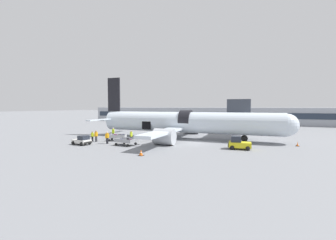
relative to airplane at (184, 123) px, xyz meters
name	(u,v)px	position (x,y,z in m)	size (l,w,h in m)	color
ground_plane	(193,143)	(2.78, -3.97, -2.74)	(500.00, 500.00, 0.00)	slate
terminal_strip	(228,115)	(2.78, 40.64, -0.16)	(98.98, 11.47, 5.17)	#9EA3AD
jet_bridge_stub	(241,109)	(8.94, 7.66, 2.27)	(3.76, 13.87, 6.78)	#4C4C51
airplane	(184,123)	(0.00, 0.00, 0.00)	(34.58, 27.29, 11.12)	silver
baggage_tug_lead	(239,144)	(9.69, -6.65, -2.02)	(2.98, 2.13, 1.70)	yellow
baggage_tug_mid	(82,141)	(-11.82, -11.50, -2.15)	(2.97, 2.22, 1.36)	silver
baggage_cart_loading	(118,137)	(-9.15, -6.42, -2.21)	(3.87, 2.53, 1.04)	#B7BABF
baggage_cart_queued	(126,142)	(-5.47, -9.66, -2.23)	(4.02, 2.44, 1.08)	#999BA0
ground_crew_loader_a	(96,136)	(-11.73, -8.53, -1.79)	(0.49, 0.63, 1.80)	#2D2D33
ground_crew_loader_b	(131,136)	(-6.60, -6.45, -1.82)	(0.54, 0.58, 1.75)	#2D2D33
ground_crew_driver	(113,133)	(-11.55, -4.27, -1.78)	(0.62, 0.56, 1.83)	#1E2338
ground_crew_supervisor	(107,137)	(-8.93, -9.46, -1.79)	(0.54, 0.62, 1.81)	black
ground_crew_helper	(92,136)	(-12.65, -8.33, -1.91)	(0.55, 0.40, 1.59)	black
safety_cone_nose	(297,144)	(17.17, -1.28, -2.48)	(0.47, 0.47, 0.57)	black
safety_cone_engine_left	(141,153)	(-0.31, -14.78, -2.42)	(0.57, 0.57, 0.69)	black
safety_cone_wingtip	(172,144)	(0.63, -7.40, -2.47)	(0.47, 0.47, 0.58)	black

